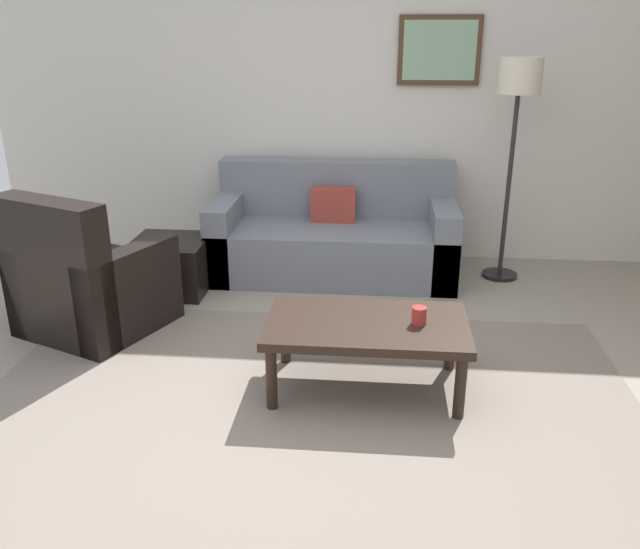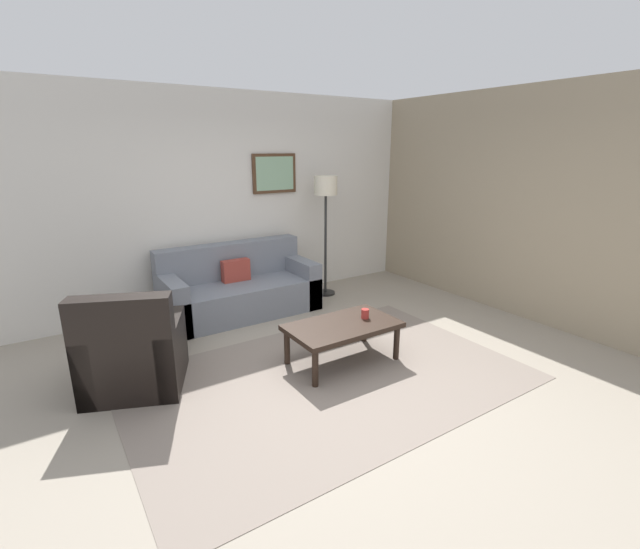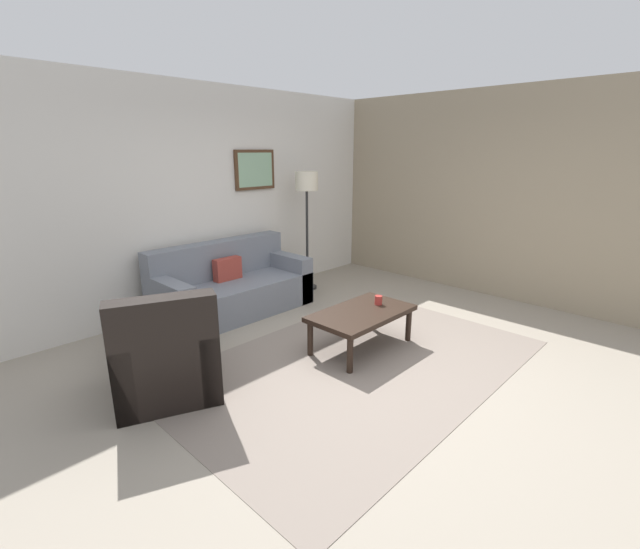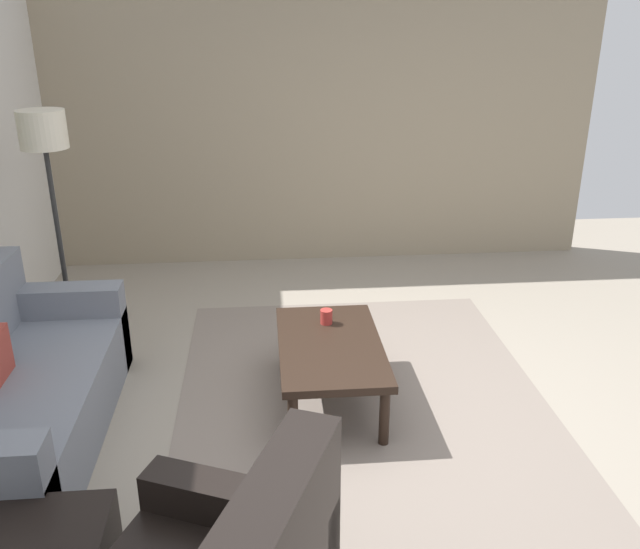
# 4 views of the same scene
# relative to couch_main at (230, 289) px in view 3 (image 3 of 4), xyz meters

# --- Properties ---
(ground_plane) EXTENTS (8.00, 8.00, 0.00)m
(ground_plane) POSITION_rel_couch_main_xyz_m (0.00, -2.10, -0.30)
(ground_plane) COLOR gray
(rear_partition) EXTENTS (6.00, 0.12, 2.80)m
(rear_partition) POSITION_rel_couch_main_xyz_m (0.00, 0.50, 1.10)
(rear_partition) COLOR silver
(rear_partition) RESTS_ON ground_plane
(stone_feature_panel) EXTENTS (0.12, 5.20, 2.80)m
(stone_feature_panel) POSITION_rel_couch_main_xyz_m (3.00, -2.10, 1.10)
(stone_feature_panel) COLOR gray
(stone_feature_panel) RESTS_ON ground_plane
(area_rug) EXTENTS (3.60, 2.34, 0.01)m
(area_rug) POSITION_rel_couch_main_xyz_m (0.00, -2.10, -0.29)
(area_rug) COLOR gray
(area_rug) RESTS_ON ground_plane
(couch_main) EXTENTS (1.94, 0.89, 0.88)m
(couch_main) POSITION_rel_couch_main_xyz_m (0.00, 0.00, 0.00)
(couch_main) COLOR slate
(couch_main) RESTS_ON ground_plane
(armchair_leather) EXTENTS (1.05, 1.05, 0.95)m
(armchair_leather) POSITION_rel_couch_main_xyz_m (-1.54, -1.32, 0.01)
(armchair_leather) COLOR black
(armchair_leather) RESTS_ON ground_plane
(ottoman) EXTENTS (0.56, 0.56, 0.40)m
(ottoman) POSITION_rel_couch_main_xyz_m (-1.22, -0.55, -0.10)
(ottoman) COLOR black
(ottoman) RESTS_ON ground_plane
(coffee_table) EXTENTS (1.10, 0.64, 0.41)m
(coffee_table) POSITION_rel_couch_main_xyz_m (0.31, -1.90, 0.06)
(coffee_table) COLOR black
(coffee_table) RESTS_ON ground_plane
(cup) EXTENTS (0.08, 0.08, 0.10)m
(cup) POSITION_rel_couch_main_xyz_m (0.59, -1.90, 0.16)
(cup) COLOR #B2332D
(cup) RESTS_ON coffee_table
(lamp_standing) EXTENTS (0.32, 0.32, 1.71)m
(lamp_standing) POSITION_rel_couch_main_xyz_m (1.36, -0.03, 1.11)
(lamp_standing) COLOR black
(lamp_standing) RESTS_ON ground_plane
(framed_artwork) EXTENTS (0.65, 0.04, 0.53)m
(framed_artwork) POSITION_rel_couch_main_xyz_m (0.80, 0.41, 1.44)
(framed_artwork) COLOR #472D1C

